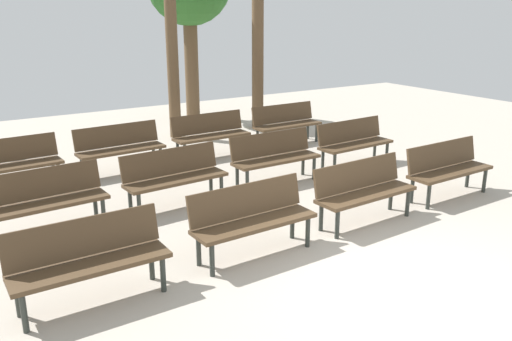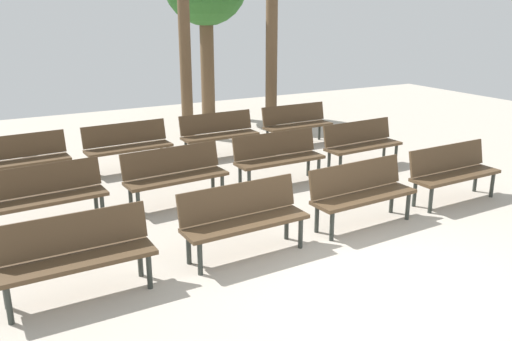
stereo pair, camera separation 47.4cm
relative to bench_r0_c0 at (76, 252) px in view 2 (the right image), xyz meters
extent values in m
plane|color=#B2A899|center=(2.97, -1.51, -0.50)|extent=(24.00, 24.00, 0.00)
cube|color=#4C3823|center=(0.00, -0.08, -0.07)|extent=(1.60, 0.46, 0.05)
cube|color=#4C3823|center=(0.00, 0.12, 0.17)|extent=(1.60, 0.14, 0.40)
cylinder|color=#2D332D|center=(-0.70, -0.24, -0.30)|extent=(0.06, 0.06, 0.40)
cylinder|color=#2D332D|center=(0.70, -0.23, -0.30)|extent=(0.06, 0.06, 0.40)
cylinder|color=#2D332D|center=(-0.70, 0.08, -0.30)|extent=(0.06, 0.06, 0.40)
cylinder|color=#2D332D|center=(0.70, 0.09, -0.30)|extent=(0.06, 0.06, 0.40)
cube|color=#4C3823|center=(2.00, -0.03, -0.07)|extent=(1.61, 0.49, 0.05)
cube|color=#4C3823|center=(1.99, 0.17, 0.17)|extent=(1.60, 0.17, 0.40)
cylinder|color=#2D332D|center=(1.31, -0.21, -0.30)|extent=(0.06, 0.06, 0.40)
cylinder|color=#2D332D|center=(2.71, -0.17, -0.30)|extent=(0.06, 0.06, 0.40)
cylinder|color=#2D332D|center=(1.30, 0.11, -0.30)|extent=(0.06, 0.06, 0.40)
cylinder|color=#2D332D|center=(2.70, 0.15, -0.30)|extent=(0.06, 0.06, 0.40)
cube|color=#4C3823|center=(3.88, 0.01, -0.07)|extent=(1.62, 0.51, 0.05)
cube|color=#4C3823|center=(3.87, 0.21, 0.17)|extent=(1.60, 0.19, 0.40)
cylinder|color=#2D332D|center=(3.19, -0.18, -0.30)|extent=(0.06, 0.06, 0.40)
cylinder|color=#2D332D|center=(4.59, -0.12, -0.30)|extent=(0.06, 0.06, 0.40)
cylinder|color=#2D332D|center=(3.17, 0.14, -0.30)|extent=(0.06, 0.06, 0.40)
cylinder|color=#2D332D|center=(4.57, 0.20, -0.30)|extent=(0.06, 0.06, 0.40)
cube|color=#4C3823|center=(5.76, 0.08, -0.07)|extent=(1.61, 0.47, 0.05)
cube|color=#4C3823|center=(5.76, 0.28, 0.17)|extent=(1.60, 0.16, 0.40)
cylinder|color=#2D332D|center=(5.07, -0.09, -0.30)|extent=(0.06, 0.06, 0.40)
cylinder|color=#2D332D|center=(6.47, -0.06, -0.30)|extent=(0.06, 0.06, 0.40)
cylinder|color=#2D332D|center=(5.06, 0.23, -0.30)|extent=(0.06, 0.06, 0.40)
cylinder|color=#2D332D|center=(6.46, 0.26, -0.30)|extent=(0.06, 0.06, 0.40)
cube|color=#4C3823|center=(0.00, 2.01, -0.07)|extent=(1.62, 0.54, 0.05)
cube|color=#4C3823|center=(-0.01, 2.21, 0.17)|extent=(1.60, 0.22, 0.40)
cylinder|color=#2D332D|center=(0.71, 1.90, -0.30)|extent=(0.06, 0.06, 0.40)
cylinder|color=#2D332D|center=(0.69, 2.22, -0.30)|extent=(0.06, 0.06, 0.40)
cube|color=#4C3823|center=(1.90, 2.05, -0.07)|extent=(1.63, 0.54, 0.05)
cube|color=#4C3823|center=(1.88, 2.25, 0.17)|extent=(1.60, 0.23, 0.40)
cylinder|color=#2D332D|center=(1.21, 1.84, -0.30)|extent=(0.06, 0.06, 0.40)
cylinder|color=#2D332D|center=(2.61, 1.94, -0.30)|extent=(0.06, 0.06, 0.40)
cylinder|color=#2D332D|center=(1.19, 2.16, -0.30)|extent=(0.06, 0.06, 0.40)
cylinder|color=#2D332D|center=(2.58, 2.26, -0.30)|extent=(0.06, 0.06, 0.40)
cube|color=#4C3823|center=(3.81, 2.15, -0.07)|extent=(1.60, 0.45, 0.05)
cube|color=#4C3823|center=(3.81, 2.35, 0.17)|extent=(1.60, 0.14, 0.40)
cylinder|color=#2D332D|center=(3.11, 1.98, -0.30)|extent=(0.06, 0.06, 0.40)
cylinder|color=#2D332D|center=(4.51, 2.00, -0.30)|extent=(0.06, 0.06, 0.40)
cylinder|color=#2D332D|center=(3.11, 2.30, -0.30)|extent=(0.06, 0.06, 0.40)
cylinder|color=#2D332D|center=(4.51, 2.32, -0.30)|extent=(0.06, 0.06, 0.40)
cube|color=#4C3823|center=(5.69, 2.20, -0.07)|extent=(1.62, 0.52, 0.05)
cube|color=#4C3823|center=(5.68, 2.40, 0.17)|extent=(1.60, 0.20, 0.40)
cylinder|color=#2D332D|center=(5.00, 2.00, -0.30)|extent=(0.06, 0.06, 0.40)
cylinder|color=#2D332D|center=(6.40, 2.07, -0.30)|extent=(0.06, 0.06, 0.40)
cylinder|color=#2D332D|center=(4.98, 2.32, -0.30)|extent=(0.06, 0.06, 0.40)
cylinder|color=#2D332D|center=(6.38, 2.39, -0.30)|extent=(0.06, 0.06, 0.40)
cube|color=#4C3823|center=(-0.12, 4.13, -0.07)|extent=(1.62, 0.53, 0.05)
cube|color=#4C3823|center=(-0.13, 4.33, 0.17)|extent=(1.60, 0.21, 0.40)
cylinder|color=#2D332D|center=(0.59, 4.01, -0.30)|extent=(0.06, 0.06, 0.40)
cylinder|color=#2D332D|center=(0.57, 4.33, -0.30)|extent=(0.06, 0.06, 0.40)
cube|color=#4C3823|center=(1.77, 4.21, -0.07)|extent=(1.62, 0.53, 0.05)
cube|color=#4C3823|center=(1.76, 4.41, 0.17)|extent=(1.60, 0.21, 0.40)
cylinder|color=#2D332D|center=(1.08, 4.01, -0.30)|extent=(0.06, 0.06, 0.40)
cylinder|color=#2D332D|center=(2.47, 4.09, -0.30)|extent=(0.06, 0.06, 0.40)
cylinder|color=#2D332D|center=(1.06, 4.33, -0.30)|extent=(0.06, 0.06, 0.40)
cylinder|color=#2D332D|center=(2.46, 4.40, -0.30)|extent=(0.06, 0.06, 0.40)
cube|color=#4C3823|center=(3.68, 4.28, -0.07)|extent=(1.61, 0.47, 0.05)
cube|color=#4C3823|center=(3.68, 4.48, 0.17)|extent=(1.60, 0.15, 0.40)
cylinder|color=#2D332D|center=(2.98, 4.11, -0.30)|extent=(0.06, 0.06, 0.40)
cylinder|color=#2D332D|center=(4.38, 4.13, -0.30)|extent=(0.06, 0.06, 0.40)
cylinder|color=#2D332D|center=(2.98, 4.43, -0.30)|extent=(0.06, 0.06, 0.40)
cylinder|color=#2D332D|center=(4.38, 4.45, -0.30)|extent=(0.06, 0.06, 0.40)
cube|color=#4C3823|center=(5.60, 4.32, -0.07)|extent=(1.61, 0.46, 0.05)
cube|color=#4C3823|center=(5.60, 4.52, 0.17)|extent=(1.60, 0.14, 0.40)
cylinder|color=#2D332D|center=(4.90, 4.15, -0.30)|extent=(0.06, 0.06, 0.40)
cylinder|color=#2D332D|center=(6.30, 4.17, -0.30)|extent=(0.06, 0.06, 0.40)
cylinder|color=#2D332D|center=(4.90, 4.47, -0.30)|extent=(0.06, 0.06, 0.40)
cylinder|color=#2D332D|center=(6.30, 4.49, -0.30)|extent=(0.06, 0.06, 0.40)
cylinder|color=brown|center=(3.78, 6.33, 1.06)|extent=(0.27, 0.27, 3.12)
cylinder|color=brown|center=(5.17, 8.24, 0.95)|extent=(0.37, 0.37, 2.91)
cylinder|color=brown|center=(5.98, 6.17, 1.20)|extent=(0.29, 0.29, 3.40)
camera|label=1|loc=(-1.19, -5.09, 2.44)|focal=37.30mm
camera|label=2|loc=(-0.78, -5.33, 2.44)|focal=37.30mm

